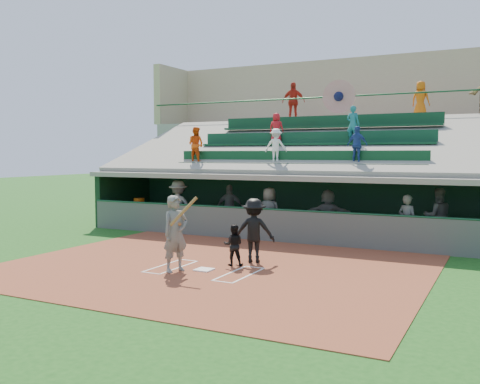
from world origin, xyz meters
The scene contains 21 objects.
ground centered at (0.00, 0.00, 0.00)m, with size 100.00×100.00×0.00m, color #184B15.
dirt_slab centered at (0.00, 0.50, 0.01)m, with size 11.00×9.00×0.02m, color brown.
home_plate centered at (0.00, 0.00, 0.04)m, with size 0.43×0.43×0.03m, color white.
batters_box_chalk centered at (0.00, 0.00, 0.02)m, with size 2.65×1.85×0.01m.
dugout_floor centered at (0.00, 6.75, 0.02)m, with size 16.00×3.50×0.04m, color gray.
concourse_slab centered at (0.00, 13.50, 2.30)m, with size 20.00×3.00×4.60m, color gray.
grandstand centered at (-0.01, 10.51, 2.26)m, with size 20.40×10.40×7.80m.
batter_at_plate centered at (-0.57, -0.45, 1.00)m, with size 0.98×0.84×1.95m.
catcher centered at (0.41, 0.87, 0.57)m, with size 0.54×0.42×1.11m, color black.
home_umpire centered at (0.71, 1.52, 0.91)m, with size 1.14×0.66×1.77m, color black.
dugout_bench centered at (0.30, 8.10, 0.24)m, with size 13.53×0.41×0.41m, color brown.
white_table centered at (-6.76, 6.09, 0.39)m, with size 0.81×0.61×0.71m, color silver.
water_cooler centered at (-6.70, 6.06, 0.97)m, with size 0.44×0.44×0.44m, color #D2590C.
dugout_player_a centered at (-4.35, 5.42, 1.02)m, with size 1.27×0.73×1.96m, color #5E605B.
dugout_player_b centered at (-2.72, 6.58, 0.93)m, with size 1.04×0.43×1.78m, color #585A55.
dugout_player_c centered at (-0.69, 5.78, 0.93)m, with size 0.87×0.57×1.78m, color #565853.
dugout_player_d centered at (1.32, 6.32, 0.91)m, with size 1.61×0.51×1.74m, color #60625D.
dugout_player_e centered at (4.14, 5.60, 0.89)m, with size 0.62×0.41×1.70m, color #535651.
dugout_player_f centered at (4.92, 6.82, 0.97)m, with size 0.90×0.70×1.85m, color #585B56.
concourse_staff_a centered at (-2.43, 12.63, 5.53)m, with size 1.09×0.46×1.87m, color #B12114.
concourse_staff_b centered at (3.44, 12.69, 5.39)m, with size 0.77×0.50×1.57m, color #CA5B0B.
Camera 1 is at (6.97, -11.75, 3.03)m, focal length 40.00 mm.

